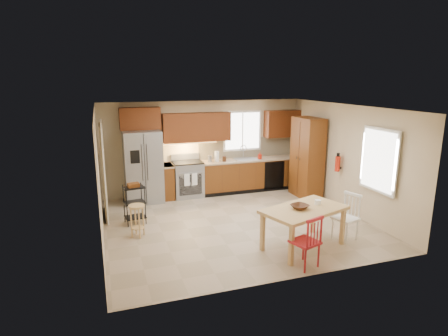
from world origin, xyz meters
TOP-DOWN VIEW (x-y plane):
  - floor at (0.00, 0.00)m, footprint 5.50×5.50m
  - ceiling at (0.00, 0.00)m, footprint 5.50×5.00m
  - wall_back at (0.00, 2.50)m, footprint 5.50×0.02m
  - wall_front at (0.00, -2.50)m, footprint 5.50×0.02m
  - wall_left at (-2.75, 0.00)m, footprint 0.02×5.00m
  - wall_right at (2.75, 0.00)m, footprint 0.02×5.00m
  - refrigerator at (-1.70, 2.12)m, footprint 0.92×0.75m
  - range_stove at (-0.55, 2.19)m, footprint 0.76×0.63m
  - base_cabinet_narrow at (-1.10, 2.20)m, footprint 0.30×0.60m
  - base_cabinet_run at (1.29, 2.20)m, footprint 2.92×0.60m
  - dishwasher at (1.85, 1.91)m, footprint 0.60×0.02m
  - backsplash at (1.29, 2.48)m, footprint 2.92×0.03m
  - upper_over_fridge at (-1.70, 2.33)m, footprint 1.00×0.35m
  - upper_left_block at (-0.25, 2.33)m, footprint 1.80×0.35m
  - upper_right_block at (2.25, 2.33)m, footprint 1.00×0.35m
  - window_back at (1.10, 2.48)m, footprint 1.12×0.04m
  - sink at (1.10, 2.20)m, footprint 0.62×0.46m
  - undercab_glow at (-0.55, 2.30)m, footprint 1.60×0.30m
  - soap_bottle at (1.48, 2.10)m, footprint 0.09×0.09m
  - paper_towel at (0.25, 2.15)m, footprint 0.12×0.12m
  - canister_steel at (0.05, 2.15)m, footprint 0.11×0.11m
  - canister_wood at (0.45, 2.12)m, footprint 0.10×0.10m
  - pantry at (2.43, 1.20)m, footprint 0.50×0.95m
  - fire_extinguisher at (2.63, 0.15)m, footprint 0.12×0.12m
  - window_right at (2.68, -1.15)m, footprint 0.04×1.02m
  - doorway at (-2.67, 1.30)m, footprint 0.04×0.95m
  - dining_table at (0.77, -1.54)m, footprint 1.74×1.31m
  - chair_red at (0.42, -2.19)m, footprint 0.54×0.54m
  - chair_white at (1.72, -1.49)m, footprint 0.54×0.54m
  - table_bowl at (0.67, -1.54)m, footprint 0.40×0.40m
  - table_jar at (1.11, -1.44)m, footprint 0.14×0.14m
  - bar_stool at (-2.10, -0.06)m, footprint 0.39×0.39m
  - utility_cart at (-2.08, 0.67)m, footprint 0.47×0.39m

SIDE VIEW (x-z plane):
  - floor at x=0.00m, z-range 0.00..0.00m
  - bar_stool at x=-2.10m, z-range 0.00..0.66m
  - dining_table at x=0.77m, z-range 0.00..0.75m
  - utility_cart at x=-2.08m, z-range 0.00..0.86m
  - base_cabinet_narrow at x=-1.10m, z-range 0.00..0.90m
  - base_cabinet_run at x=1.29m, z-range 0.00..0.90m
  - dishwasher at x=1.85m, z-range 0.06..0.84m
  - chair_red at x=0.42m, z-range 0.00..0.91m
  - chair_white at x=1.72m, z-range 0.00..0.91m
  - range_stove at x=-0.55m, z-range 0.00..0.92m
  - table_bowl at x=0.67m, z-range 0.73..0.80m
  - table_jar at x=1.11m, z-range 0.73..0.86m
  - sink at x=1.10m, z-range 0.78..0.94m
  - refrigerator at x=-1.70m, z-range 0.00..1.82m
  - canister_wood at x=0.45m, z-range 0.90..1.04m
  - canister_steel at x=0.05m, z-range 0.90..1.08m
  - soap_bottle at x=1.48m, z-range 0.90..1.09m
  - paper_towel at x=0.25m, z-range 0.90..1.18m
  - pantry at x=2.43m, z-range 0.00..2.10m
  - doorway at x=-2.67m, z-range 0.00..2.10m
  - fire_extinguisher at x=2.63m, z-range 0.92..1.28m
  - backsplash at x=1.29m, z-range 0.90..1.45m
  - wall_back at x=0.00m, z-range 0.00..2.50m
  - wall_front at x=0.00m, z-range 0.00..2.50m
  - wall_left at x=-2.75m, z-range 0.00..2.50m
  - wall_right at x=2.75m, z-range 0.00..2.50m
  - undercab_glow at x=-0.55m, z-range 1.43..1.43m
  - window_right at x=2.68m, z-range 0.79..2.11m
  - window_back at x=1.10m, z-range 1.09..2.21m
  - upper_left_block at x=-0.25m, z-range 1.45..2.20m
  - upper_right_block at x=2.25m, z-range 1.45..2.20m
  - upper_over_fridge at x=-1.70m, z-range 1.83..2.38m
  - ceiling at x=0.00m, z-range 2.49..2.51m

